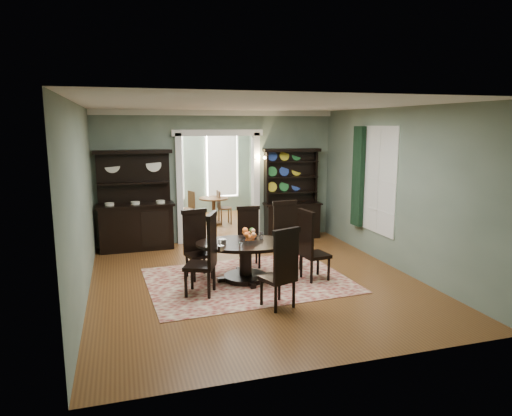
{
  "coord_description": "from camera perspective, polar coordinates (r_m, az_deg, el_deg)",
  "views": [
    {
      "loc": [
        -2.16,
        -7.27,
        2.68
      ],
      "look_at": [
        0.2,
        0.6,
        1.18
      ],
      "focal_mm": 32.0,
      "sensor_mm": 36.0,
      "label": 1
    }
  ],
  "objects": [
    {
      "name": "sideboard",
      "position": [
        10.21,
        -14.8,
        -0.86
      ],
      "size": [
        1.64,
        0.61,
        2.15
      ],
      "rotation": [
        0.0,
        0.0,
        0.02
      ],
      "color": "black",
      "rests_on": "floor"
    },
    {
      "name": "centerpiece",
      "position": [
        7.91,
        -0.95,
        -3.74
      ],
      "size": [
        1.48,
        0.95,
        0.24
      ],
      "color": "silver",
      "rests_on": "dining_table"
    },
    {
      "name": "chair_end_left",
      "position": [
        7.25,
        -6.2,
        -5.54
      ],
      "size": [
        0.63,
        0.64,
        1.33
      ],
      "rotation": [
        0.0,
        0.0,
        1.15
      ],
      "color": "black",
      "rests_on": "rug"
    },
    {
      "name": "dining_table",
      "position": [
        7.95,
        -1.32,
        -5.75
      ],
      "size": [
        1.96,
        1.96,
        0.68
      ],
      "rotation": [
        0.0,
        0.0,
        -0.27
      ],
      "color": "black",
      "rests_on": "rug"
    },
    {
      "name": "parlor_table",
      "position": [
        12.43,
        -5.3,
        0.13
      ],
      "size": [
        0.79,
        0.79,
        0.73
      ],
      "color": "#513417",
      "rests_on": "parlor_floor"
    },
    {
      "name": "right_window",
      "position": [
        9.59,
        13.89,
        3.61
      ],
      "size": [
        0.15,
        1.47,
        2.12
      ],
      "color": "white",
      "rests_on": "wall_right"
    },
    {
      "name": "parlor_chair_left",
      "position": [
        12.55,
        -8.46,
        0.17
      ],
      "size": [
        0.43,
        0.42,
        0.9
      ],
      "rotation": [
        0.0,
        0.0,
        1.96
      ],
      "color": "#513417",
      "rests_on": "parlor_floor"
    },
    {
      "name": "chair_far_left",
      "position": [
        8.15,
        -7.43,
        -4.23
      ],
      "size": [
        0.53,
        0.52,
        1.21
      ],
      "rotation": [
        0.0,
        0.0,
        3.38
      ],
      "color": "black",
      "rests_on": "rug"
    },
    {
      "name": "doorway_trim",
      "position": [
        10.55,
        -4.78,
        4.56
      ],
      "size": [
        2.08,
        0.25,
        2.57
      ],
      "color": "silver",
      "rests_on": "floor"
    },
    {
      "name": "wall_sconce",
      "position": [
        10.62,
        0.43,
        6.11
      ],
      "size": [
        0.27,
        0.21,
        0.21
      ],
      "color": "gold",
      "rests_on": "back_wall_right"
    },
    {
      "name": "parlor",
      "position": [
        13.04,
        -7.09,
        5.18
      ],
      "size": [
        3.51,
        3.5,
        3.01
      ],
      "color": "brown",
      "rests_on": "ground"
    },
    {
      "name": "parlor_chair_right",
      "position": [
        12.43,
        -4.21,
        0.22
      ],
      "size": [
        0.39,
        0.39,
        0.92
      ],
      "rotation": [
        0.0,
        0.0,
        -1.53
      ],
      "color": "#513417",
      "rests_on": "parlor_floor"
    },
    {
      "name": "chair_far_right",
      "position": [
        8.64,
        3.79,
        -3.12
      ],
      "size": [
        0.49,
        0.46,
        1.27
      ],
      "rotation": [
        0.0,
        0.0,
        3.19
      ],
      "color": "black",
      "rests_on": "rug"
    },
    {
      "name": "chair_end_right",
      "position": [
        7.94,
        6.78,
        -4.46
      ],
      "size": [
        0.5,
        0.52,
        1.25
      ],
      "rotation": [
        0.0,
        0.0,
        -1.43
      ],
      "color": "black",
      "rests_on": "rug"
    },
    {
      "name": "welsh_dresser",
      "position": [
        10.94,
        4.46,
        0.29
      ],
      "size": [
        1.4,
        0.6,
        2.13
      ],
      "rotation": [
        0.0,
        0.0,
        -0.07
      ],
      "color": "black",
      "rests_on": "floor"
    },
    {
      "name": "room",
      "position": [
        7.71,
        -0.2,
        2.14
      ],
      "size": [
        5.51,
        6.01,
        3.01
      ],
      "color": "brown",
      "rests_on": "ground"
    },
    {
      "name": "chair_near",
      "position": [
        6.69,
        3.3,
        -7.34
      ],
      "size": [
        0.57,
        0.56,
        1.23
      ],
      "rotation": [
        0.0,
        0.0,
        0.34
      ],
      "color": "black",
      "rests_on": "rug"
    },
    {
      "name": "rug",
      "position": [
        8.06,
        -1.0,
        -9.01
      ],
      "size": [
        3.53,
        2.69,
        0.01
      ],
      "primitive_type": "cube",
      "rotation": [
        0.0,
        0.0,
        0.05
      ],
      "color": "maroon",
      "rests_on": "floor"
    },
    {
      "name": "chair_far_mid",
      "position": [
        8.73,
        -0.91,
        -3.37
      ],
      "size": [
        0.47,
        0.45,
        1.15
      ],
      "rotation": [
        0.0,
        0.0,
        3.03
      ],
      "color": "black",
      "rests_on": "rug"
    }
  ]
}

